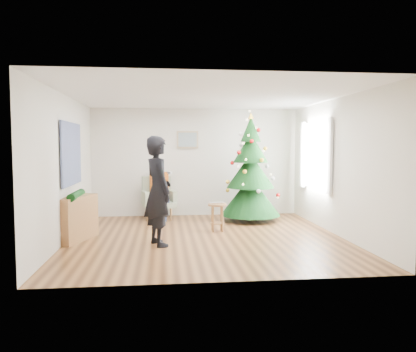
{
  "coord_description": "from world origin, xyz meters",
  "views": [
    {
      "loc": [
        -0.76,
        -7.38,
        1.68
      ],
      "look_at": [
        0.1,
        0.6,
        1.1
      ],
      "focal_mm": 35.0,
      "sensor_mm": 36.0,
      "label": 1
    }
  ],
  "objects": [
    {
      "name": "garland",
      "position": [
        -2.33,
        0.01,
        0.82
      ],
      "size": [
        0.14,
        0.9,
        0.14
      ],
      "primitive_type": "cylinder",
      "rotation": [
        1.57,
        0.0,
        0.0
      ],
      "color": "black",
      "rests_on": "console"
    },
    {
      "name": "framed_picture",
      "position": [
        -0.2,
        2.46,
        1.85
      ],
      "size": [
        0.52,
        0.05,
        0.42
      ],
      "color": "tan",
      "rests_on": "wall_back"
    },
    {
      "name": "window_panel",
      "position": [
        2.47,
        1.0,
        1.5
      ],
      "size": [
        0.04,
        1.3,
        1.4
      ],
      "primitive_type": "cube",
      "color": "white",
      "rests_on": "wall_right"
    },
    {
      "name": "stool",
      "position": [
        0.28,
        0.53,
        0.28
      ],
      "size": [
        0.37,
        0.37,
        0.55
      ],
      "rotation": [
        0.0,
        0.0,
        -0.13
      ],
      "color": "brown",
      "rests_on": "floor"
    },
    {
      "name": "wall_right",
      "position": [
        2.5,
        0.0,
        1.3
      ],
      "size": [
        0.0,
        5.0,
        5.0
      ],
      "primitive_type": "plane",
      "rotation": [
        1.57,
        0.0,
        -1.57
      ],
      "color": "silver",
      "rests_on": "floor"
    },
    {
      "name": "wall_back",
      "position": [
        0.0,
        2.5,
        1.3
      ],
      "size": [
        5.0,
        0.0,
        5.0
      ],
      "primitive_type": "plane",
      "rotation": [
        1.57,
        0.0,
        0.0
      ],
      "color": "silver",
      "rests_on": "floor"
    },
    {
      "name": "floor",
      "position": [
        0.0,
        0.0,
        0.0
      ],
      "size": [
        5.0,
        5.0,
        0.0
      ],
      "primitive_type": "plane",
      "color": "brown",
      "rests_on": "ground"
    },
    {
      "name": "wall_left",
      "position": [
        -2.5,
        0.0,
        1.3
      ],
      "size": [
        0.0,
        5.0,
        5.0
      ],
      "primitive_type": "plane",
      "rotation": [
        1.57,
        0.0,
        1.57
      ],
      "color": "silver",
      "rests_on": "floor"
    },
    {
      "name": "tapestry",
      "position": [
        -2.46,
        0.3,
        1.55
      ],
      "size": [
        0.03,
        1.5,
        1.15
      ],
      "primitive_type": "cube",
      "color": "black",
      "rests_on": "wall_left"
    },
    {
      "name": "ceiling",
      "position": [
        0.0,
        0.0,
        2.6
      ],
      "size": [
        5.0,
        5.0,
        0.0
      ],
      "primitive_type": "plane",
      "rotation": [
        3.14,
        0.0,
        0.0
      ],
      "color": "white",
      "rests_on": "wall_back"
    },
    {
      "name": "seated_person",
      "position": [
        -0.89,
        2.01,
        0.66
      ],
      "size": [
        0.47,
        0.63,
        1.29
      ],
      "rotation": [
        0.0,
        0.0,
        0.23
      ],
      "color": "navy",
      "rests_on": "armchair"
    },
    {
      "name": "console",
      "position": [
        -2.33,
        0.01,
        0.4
      ],
      "size": [
        0.62,
        1.04,
        0.8
      ],
      "primitive_type": "cube",
      "rotation": [
        0.0,
        0.0,
        -0.34
      ],
      "color": "brown",
      "rests_on": "floor"
    },
    {
      "name": "armchair",
      "position": [
        -0.9,
        2.06,
        0.36
      ],
      "size": [
        0.84,
        0.8,
        0.99
      ],
      "rotation": [
        0.0,
        0.0,
        0.23
      ],
      "color": "#96A686",
      "rests_on": "floor"
    },
    {
      "name": "christmas_tree",
      "position": [
        1.18,
        1.61,
        1.1
      ],
      "size": [
        1.35,
        1.35,
        2.44
      ],
      "rotation": [
        0.0,
        0.0,
        0.37
      ],
      "color": "#3F2816",
      "rests_on": "floor"
    },
    {
      "name": "laptop",
      "position": [
        0.28,
        0.53,
        0.57
      ],
      "size": [
        0.34,
        0.26,
        0.02
      ],
      "primitive_type": "imported",
      "rotation": [
        0.0,
        0.0,
        0.22
      ],
      "color": "silver",
      "rests_on": "stool"
    },
    {
      "name": "wall_front",
      "position": [
        0.0,
        -2.5,
        1.3
      ],
      "size": [
        5.0,
        0.0,
        5.0
      ],
      "primitive_type": "plane",
      "rotation": [
        -1.57,
        0.0,
        0.0
      ],
      "color": "silver",
      "rests_on": "floor"
    },
    {
      "name": "game_controller",
      "position": [
        -0.67,
        -0.52,
        1.24
      ],
      "size": [
        0.08,
        0.13,
        0.04
      ],
      "primitive_type": "cube",
      "rotation": [
        0.0,
        0.0,
        0.37
      ],
      "color": "white",
      "rests_on": "standing_man"
    },
    {
      "name": "standing_man",
      "position": [
        -0.87,
        -0.49,
        0.93
      ],
      "size": [
        0.66,
        0.8,
        1.86
      ],
      "primitive_type": "imported",
      "rotation": [
        0.0,
        0.0,
        1.95
      ],
      "color": "black",
      "rests_on": "floor"
    },
    {
      "name": "curtains",
      "position": [
        2.44,
        1.0,
        1.5
      ],
      "size": [
        0.05,
        1.75,
        1.5
      ],
      "color": "white",
      "rests_on": "wall_right"
    }
  ]
}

